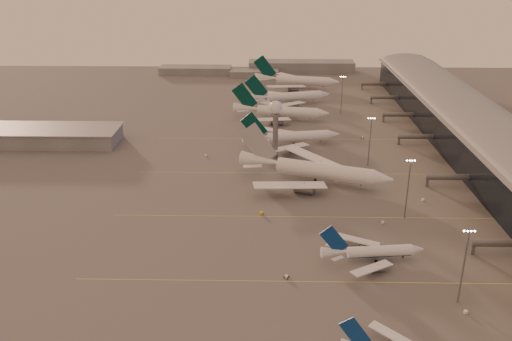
{
  "coord_description": "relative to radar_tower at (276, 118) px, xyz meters",
  "views": [
    {
      "loc": [
        0.55,
        -135.84,
        97.53
      ],
      "look_at": [
        -3.86,
        81.06,
        8.91
      ],
      "focal_mm": 38.0,
      "sensor_mm": 36.0,
      "label": 1
    }
  ],
  "objects": [
    {
      "name": "radar_tower",
      "position": [
        0.0,
        0.0,
        0.0
      ],
      "size": [
        6.4,
        6.4,
        31.1
      ],
      "color": "slate",
      "rests_on": "ground"
    },
    {
      "name": "greentail_b",
      "position": [
        4.5,
        66.85,
        -17.05
      ],
      "size": [
        60.33,
        48.32,
        22.07
      ],
      "color": "white",
      "rests_on": "ground"
    },
    {
      "name": "mast_b",
      "position": [
        50.0,
        -65.0,
        -7.21
      ],
      "size": [
        3.6,
        0.56,
        25.0
      ],
      "color": "slate",
      "rests_on": "ground"
    },
    {
      "name": "widebody_white",
      "position": [
        17.34,
        -30.36,
        -16.59
      ],
      "size": [
        68.51,
        53.97,
        25.11
      ],
      "color": "white",
      "rests_on": "ground"
    },
    {
      "name": "greentail_a",
      "position": [
        9.14,
        19.55,
        -17.48
      ],
      "size": [
        53.61,
        42.93,
        19.62
      ],
      "color": "white",
      "rests_on": "ground"
    },
    {
      "name": "gsv_tug_mid",
      "position": [
        2.34,
        -108.15,
        -20.46
      ],
      "size": [
        3.8,
        3.1,
        0.94
      ],
      "color": "white",
      "rests_on": "ground"
    },
    {
      "name": "narrowbody_mid",
      "position": [
        31.55,
        -96.98,
        -18.09
      ],
      "size": [
        36.13,
        28.72,
        14.13
      ],
      "color": "white",
      "rests_on": "ground"
    },
    {
      "name": "gsv_catering_a",
      "position": [
        53.82,
        -125.31,
        -19.05
      ],
      "size": [
        4.77,
        2.49,
        3.8
      ],
      "color": "white",
      "rests_on": "ground"
    },
    {
      "name": "hangar",
      "position": [
        -125.0,
        20.0,
        -16.63
      ],
      "size": [
        82.0,
        27.0,
        8.5
      ],
      "color": "slate",
      "rests_on": "ground"
    },
    {
      "name": "gsv_catering_b",
      "position": [
        61.48,
        -49.57,
        -19.01
      ],
      "size": [
        4.97,
        2.79,
        3.87
      ],
      "color": "white",
      "rests_on": "ground"
    },
    {
      "name": "gsv_truck_c",
      "position": [
        -5.74,
        -63.21,
        -19.68
      ],
      "size": [
        6.53,
        4.17,
        2.48
      ],
      "color": "yellow",
      "rests_on": "ground"
    },
    {
      "name": "mast_a",
      "position": [
        53.0,
        -120.0,
        -7.21
      ],
      "size": [
        3.6,
        0.56,
        25.0
      ],
      "color": "slate",
      "rests_on": "ground"
    },
    {
      "name": "taxiway_markings",
      "position": [
        25.0,
        -64.0,
        -20.94
      ],
      "size": [
        180.0,
        185.25,
        0.02
      ],
      "color": "#D9D14C",
      "rests_on": "ground"
    },
    {
      "name": "gsv_truck_d",
      "position": [
        -35.13,
        1.74,
        -19.91
      ],
      "size": [
        2.54,
        5.27,
        2.04
      ],
      "color": "white",
      "rests_on": "ground"
    },
    {
      "name": "greentail_d",
      "position": [
        18.45,
        150.53,
        -16.73
      ],
      "size": [
        65.19,
        52.18,
        23.89
      ],
      "color": "white",
      "rests_on": "ground"
    },
    {
      "name": "greentail_c",
      "position": [
        10.59,
        102.74,
        -17.09
      ],
      "size": [
        58.81,
        46.89,
        21.83
      ],
      "color": "white",
      "rests_on": "ground"
    },
    {
      "name": "gsv_truck_b",
      "position": [
        40.81,
        -70.14,
        -19.93
      ],
      "size": [
        5.22,
        2.91,
        2.0
      ],
      "color": "white",
      "rests_on": "ground"
    },
    {
      "name": "mast_c",
      "position": [
        45.0,
        -10.0,
        -7.21
      ],
      "size": [
        3.6,
        0.56,
        25.0
      ],
      "color": "slate",
      "rests_on": "ground"
    },
    {
      "name": "gsv_tug_hangar",
      "position": [
        49.02,
        31.08,
        -20.49
      ],
      "size": [
        3.46,
        2.53,
        0.89
      ],
      "color": "white",
      "rests_on": "ground"
    },
    {
      "name": "distant_horizon",
      "position": [
        -2.38,
        205.14,
        -17.06
      ],
      "size": [
        165.0,
        37.5,
        9.0
      ],
      "color": "slate",
      "rests_on": "ground"
    },
    {
      "name": "mast_d",
      "position": [
        43.0,
        80.0,
        -7.21
      ],
      "size": [
        3.6,
        0.56,
        25.0
      ],
      "color": "slate",
      "rests_on": "ground"
    },
    {
      "name": "ground",
      "position": [
        -5.0,
        -120.0,
        -20.95
      ],
      "size": [
        700.0,
        700.0,
        0.0
      ],
      "primitive_type": "plane",
      "color": "#575454",
      "rests_on": "ground"
    },
    {
      "name": "terminal",
      "position": [
        102.88,
        -9.91,
        -10.43
      ],
      "size": [
        57.0,
        362.0,
        23.04
      ],
      "color": "black",
      "rests_on": "ground"
    }
  ]
}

